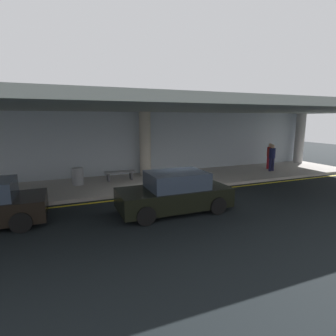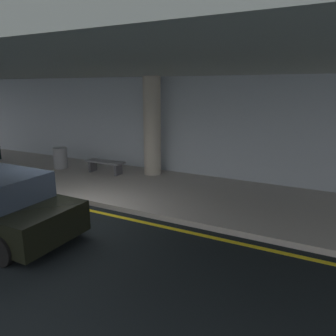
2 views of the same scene
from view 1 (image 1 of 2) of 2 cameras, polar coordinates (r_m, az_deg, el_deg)
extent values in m
plane|color=black|center=(11.60, 1.85, -6.53)|extent=(60.00, 60.00, 0.00)
cube|color=#ACA59E|center=(14.37, -3.15, -2.88)|extent=(26.00, 4.20, 0.15)
cube|color=yellow|center=(12.21, 0.54, -5.64)|extent=(26.00, 0.14, 0.01)
cylinder|color=#B2A897|center=(15.40, -4.95, 5.17)|extent=(0.66, 0.66, 3.65)
cylinder|color=#A6A4A2|center=(22.12, 26.45, 5.73)|extent=(0.66, 0.66, 3.65)
cube|color=gray|center=(13.52, -2.62, 12.84)|extent=(28.00, 13.20, 0.30)
cube|color=#ABB6C1|center=(16.20, -5.81, 5.15)|extent=(26.00, 0.30, 3.80)
cube|color=black|center=(9.86, 1.26, -6.29)|extent=(4.10, 1.80, 0.70)
cube|color=#2D3847|center=(9.73, 1.82, -2.56)|extent=(2.10, 1.60, 0.60)
cylinder|color=black|center=(11.22, 5.90, -5.48)|extent=(0.64, 0.22, 0.64)
cylinder|color=black|center=(9.82, 10.58, -7.95)|extent=(0.64, 0.22, 0.64)
cylinder|color=black|center=(10.28, -7.63, -7.01)|extent=(0.64, 0.22, 0.64)
cylinder|color=black|center=(8.73, -4.79, -10.18)|extent=(0.64, 0.22, 0.64)
cylinder|color=black|center=(10.93, -28.02, -7.12)|extent=(0.64, 0.22, 0.64)
cylinder|color=black|center=(9.33, -29.06, -10.14)|extent=(0.64, 0.22, 0.64)
cylinder|color=#18193D|center=(17.89, 21.10, 0.67)|extent=(0.16, 0.16, 0.82)
cylinder|color=#1C1D3D|center=(18.04, 21.61, 0.71)|extent=(0.16, 0.16, 0.82)
cylinder|color=#161B42|center=(17.87, 21.51, 2.97)|extent=(0.38, 0.38, 0.62)
sphere|color=tan|center=(17.82, 21.61, 4.34)|extent=(0.24, 0.24, 0.24)
cylinder|color=maroon|center=(18.66, 20.69, 1.08)|extent=(0.16, 0.16, 0.82)
cylinder|color=#B2121B|center=(18.81, 21.19, 1.11)|extent=(0.16, 0.16, 0.82)
cylinder|color=#A5201B|center=(18.64, 21.08, 3.28)|extent=(0.38, 0.38, 0.62)
sphere|color=tan|center=(18.59, 21.17, 4.59)|extent=(0.24, 0.24, 0.24)
cube|color=slate|center=(14.44, -10.35, -0.84)|extent=(1.60, 0.50, 0.06)
cube|color=#4C4C51|center=(14.38, -12.74, -1.96)|extent=(0.10, 0.40, 0.42)
cube|color=#4C4C51|center=(14.62, -7.94, -1.59)|extent=(0.10, 0.40, 0.42)
cylinder|color=gray|center=(13.99, -18.82, -1.71)|extent=(0.56, 0.56, 0.85)
camera|label=2|loc=(11.41, 46.52, 7.28)|focal=34.36mm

